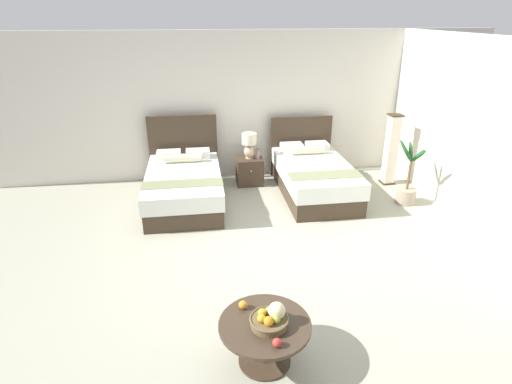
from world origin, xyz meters
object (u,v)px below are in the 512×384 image
bed_near_window (184,184)px  coffee_table (265,333)px  bed_near_corner (313,176)px  loose_apple (277,343)px  loose_orange (243,305)px  fruit_bowl (271,318)px  floor_lamp_corner (391,150)px  table_lamp (249,144)px  nightstand (250,171)px  potted_palm (407,188)px  vase (258,154)px

bed_near_window → coffee_table: bearing=-79.3°
coffee_table → bed_near_corner: bearing=67.2°
loose_apple → loose_orange: bearing=112.2°
fruit_bowl → floor_lamp_corner: floor_lamp_corner is taller
bed_near_corner → loose_apple: (-1.53, -4.04, 0.17)m
table_lamp → loose_apple: (-0.47, -4.66, -0.30)m
bed_near_window → coffee_table: size_ratio=2.57×
bed_near_corner → loose_orange: bearing=-116.4°
nightstand → bed_near_window: bearing=-153.9°
bed_near_window → loose_orange: 3.57m
fruit_bowl → loose_orange: 0.34m
bed_near_window → bed_near_corner: 2.29m
bed_near_corner → table_lamp: size_ratio=4.58×
bed_near_corner → table_lamp: bed_near_corner is taller
nightstand → floor_lamp_corner: 2.67m
bed_near_corner → fruit_bowl: (-1.53, -3.77, 0.20)m
bed_near_window → nightstand: (1.22, 0.60, -0.06)m
bed_near_window → bed_near_corner: size_ratio=0.99×
bed_near_corner → coffee_table: size_ratio=2.59×
nightstand → potted_palm: size_ratio=0.46×
bed_near_window → floor_lamp_corner: (3.83, 0.21, 0.35)m
potted_palm → table_lamp: bearing=152.3°
nightstand → vase: 0.38m
nightstand → coffee_table: nightstand is taller
table_lamp → fruit_bowl: 4.43m
coffee_table → loose_apple: size_ratio=10.84×
fruit_bowl → loose_orange: (-0.21, 0.26, -0.03)m
coffee_table → potted_palm: (3.02, 3.06, -0.05)m
bed_near_corner → potted_palm: (1.44, -0.68, -0.04)m
vase → coffee_table: 4.37m
fruit_bowl → floor_lamp_corner: (3.07, 3.99, 0.14)m
bed_near_window → floor_lamp_corner: size_ratio=1.63×
coffee_table → loose_apple: bearing=-80.8°
vase → nightstand: bearing=164.7°
bed_near_corner → potted_palm: bearing=-25.5°
bed_near_corner → loose_orange: (-1.74, -3.51, 0.17)m
bed_near_corner → nightstand: bearing=150.3°
bed_near_corner → coffee_table: 4.06m
bed_near_window → potted_palm: bed_near_window is taller
fruit_bowl → loose_apple: (0.00, -0.26, -0.03)m
vase → floor_lamp_corner: floor_lamp_corner is taller
vase → loose_apple: size_ratio=2.43×
vase → loose_apple: vase is taller
floor_lamp_corner → table_lamp: bearing=171.1°
nightstand → coffee_table: bearing=-96.7°
nightstand → table_lamp: size_ratio=1.07×
floor_lamp_corner → potted_palm: bearing=-96.6°
fruit_bowl → loose_apple: fruit_bowl is taller
bed_near_window → nightstand: 1.36m
loose_orange → fruit_bowl: bearing=-50.8°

